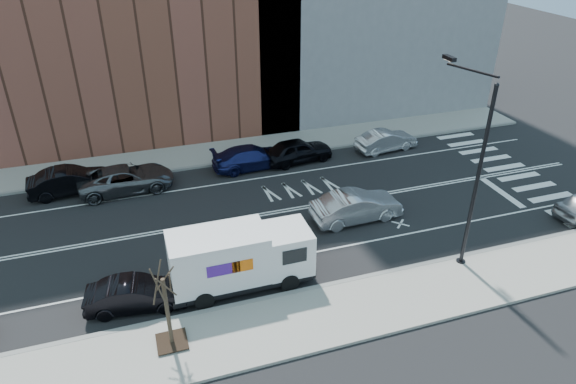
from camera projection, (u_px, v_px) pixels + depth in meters
ground at (278, 212)px, 29.22m from camera, size 120.00×120.00×0.00m
sidewalk_near at (339, 313)px, 21.90m from camera, size 44.00×3.60×0.15m
sidewalk_far at (242, 149)px, 36.48m from camera, size 44.00×3.60×0.15m
curb_near at (324, 286)px, 23.38m from camera, size 44.00×0.25×0.17m
curb_far at (248, 160)px, 34.98m from camera, size 44.00×0.25×0.17m
crosswalk at (511, 172)px, 33.57m from camera, size 3.00×14.00×0.01m
road_markings at (278, 212)px, 29.22m from camera, size 40.00×8.60×0.01m
streetlight at (472, 166)px, 22.91m from camera, size 0.44×4.02×9.34m
street_tree at (168, 318)px, 19.65m from camera, size 1.20×1.20×3.75m
fedex_van at (240, 257)px, 22.86m from camera, size 6.48×2.33×2.95m
far_parked_b at (70, 181)px, 30.78m from camera, size 5.02×2.16×1.61m
far_parked_c at (126, 179)px, 31.07m from camera, size 5.76×2.88×1.57m
far_parked_d at (251, 157)px, 33.79m from camera, size 5.32×2.45×1.51m
far_parked_e at (298, 150)px, 34.56m from camera, size 4.95×2.49×1.62m
far_parked_f at (386, 140)px, 36.23m from camera, size 4.57×2.06×1.45m
driving_sedan at (356, 206)px, 28.12m from camera, size 5.10×1.95×1.66m
near_parked_rear_a at (136, 294)px, 21.98m from camera, size 4.41×2.02×1.40m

